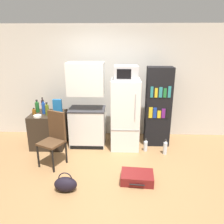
% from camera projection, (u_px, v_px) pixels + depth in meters
% --- Properties ---
extents(ground_plane, '(24.00, 24.00, 0.00)m').
position_uv_depth(ground_plane, '(111.00, 179.00, 3.76)').
color(ground_plane, olive).
extents(wall_back, '(6.40, 0.10, 2.64)m').
position_uv_depth(wall_back, '(123.00, 82.00, 5.25)').
color(wall_back, beige).
rests_on(wall_back, ground_plane).
extents(side_table, '(0.72, 0.69, 0.75)m').
position_uv_depth(side_table, '(49.00, 129.00, 4.89)').
color(side_table, '#2D2319').
rests_on(side_table, ground_plane).
extents(kitchen_hutch, '(0.78, 0.55, 1.85)m').
position_uv_depth(kitchen_hutch, '(87.00, 108.00, 4.78)').
color(kitchen_hutch, silver).
rests_on(kitchen_hutch, ground_plane).
extents(refrigerator, '(0.60, 0.68, 1.51)m').
position_uv_depth(refrigerator, '(125.00, 114.00, 4.73)').
color(refrigerator, white).
rests_on(refrigerator, ground_plane).
extents(microwave, '(0.48, 0.44, 0.28)m').
position_uv_depth(microwave, '(126.00, 72.00, 4.45)').
color(microwave, '#B7B7BC').
rests_on(microwave, refrigerator).
extents(bookshelf, '(0.54, 0.36, 1.75)m').
position_uv_depth(bookshelf, '(158.00, 107.00, 4.81)').
color(bookshelf, black).
rests_on(bookshelf, ground_plane).
extents(bottle_blue_soda, '(0.07, 0.07, 0.31)m').
position_uv_depth(bottle_blue_soda, '(44.00, 108.00, 4.72)').
color(bottle_blue_soda, '#1E47A3').
rests_on(bottle_blue_soda, side_table).
extents(bottle_wine_dark, '(0.06, 0.06, 0.32)m').
position_uv_depth(bottle_wine_dark, '(43.00, 105.00, 4.89)').
color(bottle_wine_dark, black).
rests_on(bottle_wine_dark, side_table).
extents(bottle_amber_beer, '(0.08, 0.08, 0.14)m').
position_uv_depth(bottle_amber_beer, '(34.00, 112.00, 4.70)').
color(bottle_amber_beer, brown).
rests_on(bottle_amber_beer, side_table).
extents(bottle_green_tall, '(0.09, 0.09, 0.28)m').
position_uv_depth(bottle_green_tall, '(37.00, 107.00, 4.84)').
color(bottle_green_tall, '#1E6028').
rests_on(bottle_green_tall, side_table).
extents(bottle_olive_oil, '(0.08, 0.08, 0.28)m').
position_uv_depth(bottle_olive_oil, '(47.00, 110.00, 4.64)').
color(bottle_olive_oil, '#566619').
rests_on(bottle_olive_oil, side_table).
extents(bottle_clear_short, '(0.07, 0.07, 0.18)m').
position_uv_depth(bottle_clear_short, '(51.00, 114.00, 4.48)').
color(bottle_clear_short, silver).
rests_on(bottle_clear_short, side_table).
extents(bowl, '(0.16, 0.16, 0.04)m').
position_uv_depth(bowl, '(37.00, 116.00, 4.53)').
color(bowl, silver).
rests_on(bowl, side_table).
extents(cereal_box, '(0.19, 0.07, 0.30)m').
position_uv_depth(cereal_box, '(58.00, 106.00, 4.78)').
color(cereal_box, '#1E66A8').
rests_on(cereal_box, side_table).
extents(chair, '(0.53, 0.53, 1.03)m').
position_uv_depth(chair, '(54.00, 135.00, 4.09)').
color(chair, black).
rests_on(chair, ground_plane).
extents(suitcase_large_flat, '(0.57, 0.43, 0.16)m').
position_uv_depth(suitcase_large_flat, '(137.00, 177.00, 3.66)').
color(suitcase_large_flat, maroon).
rests_on(suitcase_large_flat, ground_plane).
extents(handbag, '(0.36, 0.20, 0.33)m').
position_uv_depth(handbag, '(66.00, 184.00, 3.42)').
color(handbag, black).
rests_on(handbag, ground_plane).
extents(water_bottle_front, '(0.08, 0.08, 0.33)m').
position_uv_depth(water_bottle_front, '(165.00, 148.00, 4.55)').
color(water_bottle_front, silver).
rests_on(water_bottle_front, ground_plane).
extents(water_bottle_middle, '(0.08, 0.08, 0.28)m').
position_uv_depth(water_bottle_middle, '(146.00, 146.00, 4.69)').
color(water_bottle_middle, silver).
rests_on(water_bottle_middle, ground_plane).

